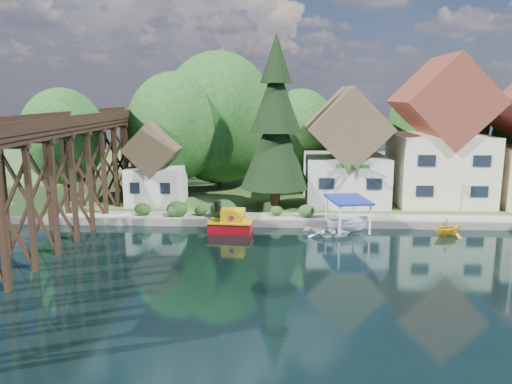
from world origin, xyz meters
TOP-DOWN VIEW (x-y plane):
  - ground at (0.00, 0.00)m, footprint 140.00×140.00m
  - bank at (0.00, 34.00)m, footprint 140.00×52.00m
  - seawall at (4.00, 8.00)m, footprint 60.00×0.40m
  - promenade at (6.00, 9.30)m, footprint 50.00×2.60m
  - trestle_bridge at (-16.00, 5.17)m, footprint 4.12×44.18m
  - house_left at (7.00, 16.00)m, footprint 7.64×8.64m
  - house_center at (16.00, 16.50)m, footprint 8.65×9.18m
  - shed at (-11.00, 14.50)m, footprint 5.09×5.40m
  - bg_trees at (1.00, 21.25)m, footprint 49.90×13.30m
  - shrubs at (-4.60, 9.26)m, footprint 15.76×2.47m
  - conifer at (0.33, 13.14)m, footprint 6.30×6.30m
  - palm_tree at (7.13, 12.24)m, footprint 3.54×3.54m
  - tugboat at (-3.10, 6.25)m, footprint 3.59×2.15m
  - boat_white_a at (4.41, 5.79)m, footprint 4.09×3.32m
  - boat_canopy at (6.13, 6.81)m, footprint 3.59×4.65m
  - boat_yellow at (13.81, 6.17)m, footprint 3.53×3.38m

SIDE VIEW (x-z plane):
  - ground at x=0.00m, z-range 0.00..0.00m
  - bank at x=0.00m, z-range 0.00..0.50m
  - seawall at x=4.00m, z-range 0.00..0.62m
  - boat_white_a at x=4.41m, z-range 0.00..0.75m
  - promenade at x=6.00m, z-range 0.50..0.56m
  - boat_yellow at x=13.81m, z-range 0.00..1.44m
  - tugboat at x=-3.10m, z-range -0.50..2.00m
  - boat_canopy at x=6.13m, z-range -0.19..2.51m
  - shrubs at x=-4.60m, z-range 0.38..2.08m
  - shed at x=-11.00m, z-range -0.10..7.75m
  - palm_tree at x=7.13m, z-range 2.20..6.74m
  - house_left at x=7.00m, z-range -0.37..10.65m
  - trestle_bridge at x=-16.00m, z-range 0.70..10.00m
  - house_center at x=16.00m, z-range -0.53..13.36m
  - bg_trees at x=1.00m, z-range 2.00..12.57m
  - conifer at x=0.33m, z-range 0.21..15.73m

